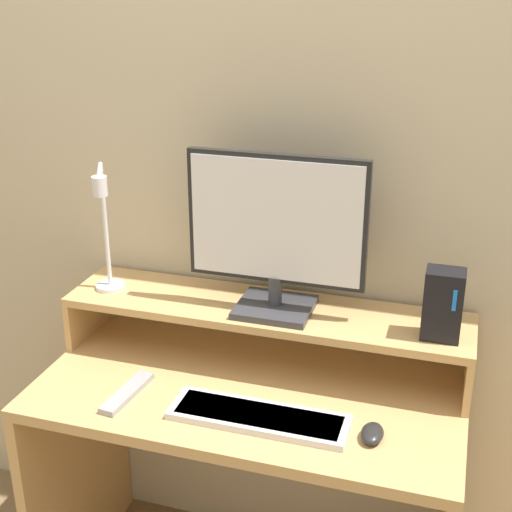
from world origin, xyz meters
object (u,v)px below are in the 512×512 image
Objects in this scene: desk_lamp at (105,233)px; mouse at (372,433)px; router_dock at (443,304)px; keyboard at (259,417)px; monitor at (276,232)px; remote_control at (127,393)px.

desk_lamp is 0.86m from mouse.
desk_lamp reaches higher than router_dock.
mouse is (0.27, 0.01, 0.00)m from keyboard.
keyboard is (0.50, -0.22, -0.34)m from desk_lamp.
mouse is at bearing -15.58° from desk_lamp.
monitor reaches higher than remote_control.
router_dock reaches higher than keyboard.
monitor reaches higher than keyboard.
remote_control is (-0.74, -0.24, -0.24)m from router_dock.
remote_control is at bearing -140.11° from monitor.
mouse reaches higher than keyboard.
desk_lamp is 0.43m from remote_control.
monitor is 2.34× the size of remote_control.
keyboard is (-0.39, -0.24, -0.24)m from router_dock.
monitor is 0.46m from keyboard.
mouse is (-0.12, -0.23, -0.24)m from router_dock.
remote_control is (-0.35, 0.00, -0.00)m from keyboard.
keyboard is (0.04, -0.27, -0.37)m from monitor.
desk_lamp reaches higher than remote_control.
monitor reaches higher than desk_lamp.
mouse is at bearing 0.40° from remote_control.
router_dock is at bearing 17.87° from remote_control.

